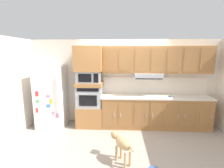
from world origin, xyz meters
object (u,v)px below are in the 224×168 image
Objects in this scene: screwdriver at (170,96)px; dog at (121,143)px; microwave at (89,77)px; built_in_oven at (90,96)px; refrigerator at (51,97)px.

screwdriver is 0.27× the size of dog.
microwave is at bearing -7.26° from dog.
built_in_oven is at bearing 177.85° from screwdriver.
refrigerator is 2.51× the size of built_in_oven.
built_in_oven reaches higher than dog.
dog is (-1.35, -1.53, -0.53)m from screwdriver.
microwave is (1.10, 0.07, 0.58)m from refrigerator.
screwdriver is (2.25, -0.08, -0.53)m from microwave.
built_in_oven is (1.10, 0.07, 0.02)m from refrigerator.
refrigerator is 1.25m from microwave.
built_in_oven is at bearing 179.23° from microwave.
microwave reaches higher than dog.
built_in_oven is 0.56m from microwave.
built_in_oven is 1.15× the size of dog.
dog is (2.00, -1.55, -0.48)m from refrigerator.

